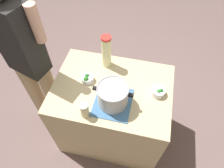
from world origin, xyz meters
TOP-DOWN VIEW (x-y plane):
  - ground_plane at (0.00, 0.00)m, footprint 8.00×8.00m
  - counter_slab at (0.00, 0.00)m, footprint 1.01×0.74m
  - dish_cloth at (-0.04, 0.14)m, footprint 0.29×0.32m
  - cooking_pot at (-0.04, 0.14)m, footprint 0.31×0.24m
  - lemonade_pitcher at (0.11, -0.25)m, footprint 0.09×0.09m
  - mason_jar at (0.14, 0.29)m, footprint 0.07×0.07m
  - broccoli_bowl_front at (-0.38, -0.02)m, footprint 0.11×0.11m
  - broccoli_bowl_center at (0.22, -0.02)m, footprint 0.11×0.11m
  - person_cook at (0.76, -0.04)m, footprint 0.50×0.29m

SIDE VIEW (x-z plane):
  - ground_plane at x=0.00m, z-range 0.00..0.00m
  - counter_slab at x=0.00m, z-range 0.00..0.86m
  - dish_cloth at x=-0.04m, z-range 0.86..0.86m
  - broccoli_bowl_front at x=-0.38m, z-range 0.85..0.92m
  - broccoli_bowl_center at x=0.22m, z-range 0.85..0.92m
  - mason_jar at x=0.14m, z-range 0.86..0.99m
  - person_cook at x=0.76m, z-range 0.09..1.82m
  - cooking_pot at x=-0.04m, z-range 0.87..1.06m
  - lemonade_pitcher at x=0.11m, z-range 0.86..1.18m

